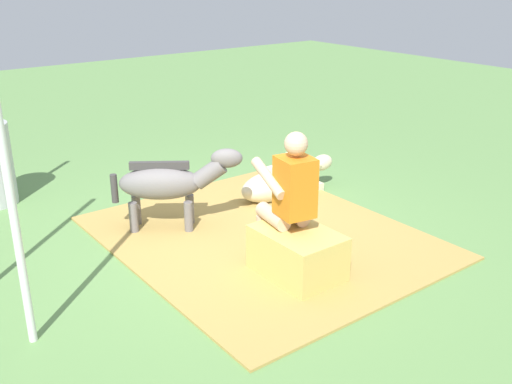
{
  "coord_description": "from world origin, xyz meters",
  "views": [
    {
      "loc": [
        -4.5,
        3.07,
        2.59
      ],
      "look_at": [
        -0.28,
        -0.14,
        0.55
      ],
      "focal_mm": 41.52,
      "sensor_mm": 36.0,
      "label": 1
    }
  ],
  "objects": [
    {
      "name": "ground_plane",
      "position": [
        0.0,
        0.0,
        0.0
      ],
      "size": [
        24.0,
        24.0,
        0.0
      ],
      "primitive_type": "plane",
      "color": "#608C4C"
    },
    {
      "name": "hay_patch",
      "position": [
        -0.21,
        -0.27,
        0.01
      ],
      "size": [
        3.27,
        2.75,
        0.02
      ],
      "primitive_type": "cube",
      "color": "#AD8C47",
      "rests_on": "ground"
    },
    {
      "name": "hay_bale",
      "position": [
        -1.01,
        -0.04,
        0.21
      ],
      "size": [
        0.77,
        0.55,
        0.43
      ],
      "primitive_type": "cube",
      "color": "tan",
      "rests_on": "ground"
    },
    {
      "name": "person_seated",
      "position": [
        -0.85,
        -0.06,
        0.71
      ],
      "size": [
        0.7,
        0.49,
        1.31
      ],
      "color": "#D8AD8C",
      "rests_on": "ground"
    },
    {
      "name": "pony_standing",
      "position": [
        0.54,
        0.35,
        0.51
      ],
      "size": [
        0.92,
        1.17,
        0.87
      ],
      "color": "slate",
      "rests_on": "ground"
    },
    {
      "name": "pony_lying",
      "position": [
        0.53,
        -1.11,
        0.19
      ],
      "size": [
        0.43,
        1.34,
        0.42
      ],
      "color": "beige",
      "rests_on": "ground"
    },
    {
      "name": "tent_pole_left",
      "position": [
        -0.57,
        2.15,
        1.25
      ],
      "size": [
        0.06,
        0.06,
        2.51
      ],
      "primitive_type": "cylinder",
      "color": "silver",
      "rests_on": "ground"
    }
  ]
}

